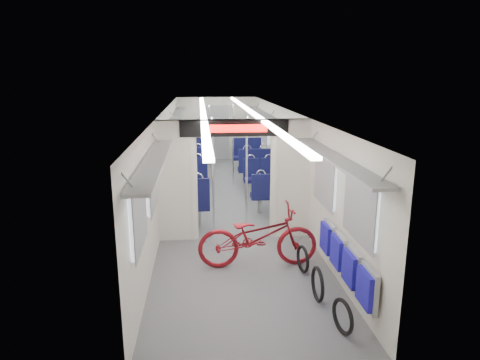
{
  "coord_description": "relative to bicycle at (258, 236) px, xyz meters",
  "views": [
    {
      "loc": [
        -0.63,
        -9.89,
        3.11
      ],
      "look_at": [
        0.13,
        -1.8,
        1.1
      ],
      "focal_mm": 32.0,
      "sensor_mm": 36.0,
      "label": 1
    }
  ],
  "objects": [
    {
      "name": "carriage",
      "position": [
        -0.28,
        3.09,
        0.98
      ],
      "size": [
        12.0,
        12.02,
        2.31
      ],
      "color": "#515456",
      "rests_on": "ground"
    },
    {
      "name": "bicycle",
      "position": [
        0.0,
        0.0,
        0.0
      ],
      "size": [
        1.97,
        0.69,
        1.04
      ],
      "primitive_type": "imported",
      "rotation": [
        0.0,
        0.0,
        1.57
      ],
      "color": "maroon",
      "rests_on": "ground"
    },
    {
      "name": "flip_bench",
      "position": [
        1.07,
        -1.15,
        0.06
      ],
      "size": [
        0.12,
        2.11,
        0.52
      ],
      "color": "gray",
      "rests_on": "carriage"
    },
    {
      "name": "bike_hoop_a",
      "position": [
        0.78,
        -2.0,
        -0.32
      ],
      "size": [
        0.15,
        0.45,
        0.46
      ],
      "primitive_type": "torus",
      "rotation": [
        1.57,
        0.0,
        1.8
      ],
      "color": "black",
      "rests_on": "ground"
    },
    {
      "name": "bike_hoop_b",
      "position": [
        0.68,
        -1.21,
        -0.29
      ],
      "size": [
        0.06,
        0.51,
        0.51
      ],
      "primitive_type": "torus",
      "rotation": [
        1.57,
        0.0,
        1.6
      ],
      "color": "black",
      "rests_on": "ground"
    },
    {
      "name": "bike_hoop_c",
      "position": [
        0.69,
        -0.3,
        -0.32
      ],
      "size": [
        0.12,
        0.45,
        0.45
      ],
      "primitive_type": "torus",
      "rotation": [
        1.57,
        0.0,
        1.73
      ],
      "color": "black",
      "rests_on": "ground"
    },
    {
      "name": "seat_bay_near_left",
      "position": [
        -1.21,
        3.06,
        0.05
      ],
      "size": [
        0.96,
        2.29,
        1.17
      ],
      "color": "#0D0E39",
      "rests_on": "ground"
    },
    {
      "name": "seat_bay_near_right",
      "position": [
        0.66,
        3.55,
        0.0
      ],
      "size": [
        0.88,
        1.93,
        1.06
      ],
      "color": "#0D0E39",
      "rests_on": "ground"
    },
    {
      "name": "seat_bay_far_left",
      "position": [
        -1.21,
        7.15,
        0.03
      ],
      "size": [
        0.91,
        2.08,
        1.1
      ],
      "color": "#0D0E39",
      "rests_on": "ground"
    },
    {
      "name": "seat_bay_far_right",
      "position": [
        0.66,
        6.48,
        0.05
      ],
      "size": [
        0.96,
        2.29,
        1.17
      ],
      "color": "#0D0E39",
      "rests_on": "ground"
    },
    {
      "name": "stanchion_near_left",
      "position": [
        -0.66,
        1.85,
        0.63
      ],
      "size": [
        0.04,
        0.04,
        2.3
      ],
      "primitive_type": "cylinder",
      "color": "silver",
      "rests_on": "ground"
    },
    {
      "name": "stanchion_near_right",
      "position": [
        0.03,
        2.02,
        0.63
      ],
      "size": [
        0.05,
        0.05,
        2.3
      ],
      "primitive_type": "cylinder",
      "color": "silver",
      "rests_on": "ground"
    },
    {
      "name": "stanchion_far_left",
      "position": [
        -0.64,
        5.11,
        0.63
      ],
      "size": [
        0.04,
        0.04,
        2.3
      ],
      "primitive_type": "cylinder",
      "color": "silver",
      "rests_on": "ground"
    },
    {
      "name": "stanchion_far_right",
      "position": [
        0.01,
        5.44,
        0.63
      ],
      "size": [
        0.05,
        0.05,
        2.3
      ],
      "primitive_type": "cylinder",
      "color": "silver",
      "rests_on": "ground"
    }
  ]
}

